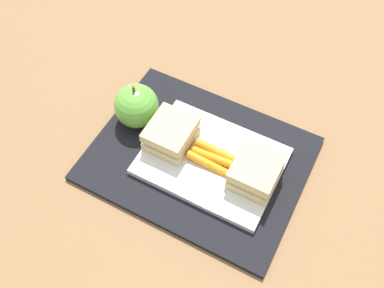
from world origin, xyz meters
The scene contains 7 objects.
ground_plane centered at (0.00, 0.00, 0.00)m, with size 2.40×2.40×0.00m, color olive.
lunchbag_mat centered at (0.00, 0.00, 0.01)m, with size 0.36×0.28×0.01m, color black.
food_tray centered at (-0.03, 0.00, 0.02)m, with size 0.23×0.17×0.01m, color white.
sandwich_half_left centered at (-0.10, 0.00, 0.04)m, with size 0.07×0.08×0.04m.
sandwich_half_right centered at (0.05, 0.00, 0.04)m, with size 0.07×0.08×0.04m.
carrot_sticks_bundle centered at (-0.02, 0.00, 0.03)m, with size 0.08×0.04×0.02m.
apple centered at (0.13, -0.02, 0.05)m, with size 0.08×0.08×0.09m.
Camera 1 is at (-0.18, 0.36, 0.66)m, focal length 41.29 mm.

